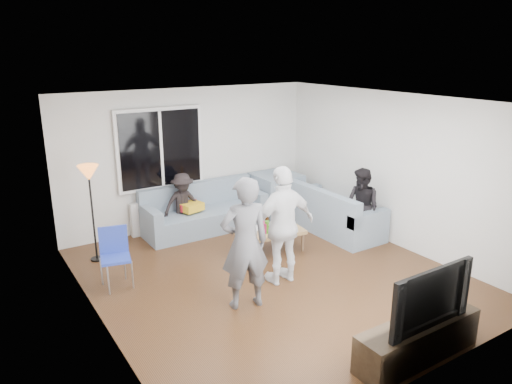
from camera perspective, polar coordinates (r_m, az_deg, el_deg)
floor at (r=7.38m, az=1.90°, el=-10.00°), size 5.00×5.50×0.04m
ceiling at (r=6.62m, az=2.12°, el=10.85°), size 5.00×5.50×0.04m
wall_back at (r=9.22m, az=-7.87°, el=4.06°), size 5.00×0.04×2.60m
wall_front at (r=5.01m, az=20.52°, el=-7.87°), size 5.00×0.04×2.60m
wall_left at (r=5.90m, az=-18.62°, el=-3.98°), size 0.04×5.50×2.60m
wall_right at (r=8.53m, az=16.08°, el=2.52°), size 0.04×5.50×2.60m
window_frame at (r=8.87m, az=-11.23°, el=5.04°), size 1.62×0.06×1.47m
window_glass at (r=8.83m, az=-11.13°, el=5.00°), size 1.50×0.02×1.35m
window_mullion at (r=8.82m, az=-11.11°, el=4.99°), size 0.05×0.03×1.35m
radiator at (r=9.16m, az=-10.70°, el=-2.62°), size 1.30×0.12×0.62m
potted_plant at (r=9.07m, az=-9.35°, el=0.57°), size 0.22×0.18×0.37m
vase at (r=8.96m, az=-11.60°, el=-0.42°), size 0.20×0.20×0.18m
sofa_back_section at (r=9.03m, az=-6.09°, el=-1.91°), size 2.30×0.85×0.85m
sofa_right_section at (r=9.06m, az=9.06°, el=-1.97°), size 2.00×0.85×0.85m
sofa_corner at (r=9.83m, az=2.38°, el=-0.28°), size 0.85×0.85×0.85m
cushion_yellow at (r=8.88m, az=-7.65°, el=-1.73°), size 0.45×0.40×0.14m
cushion_red at (r=8.94m, az=-7.95°, el=-1.60°), size 0.41×0.36×0.13m
coffee_table at (r=8.08m, az=1.62°, el=-5.82°), size 1.17×0.75×0.40m
pitcher at (r=7.88m, az=0.99°, el=-4.19°), size 0.17×0.17×0.17m
side_chair at (r=7.16m, az=-16.23°, el=-7.59°), size 0.48×0.48×0.86m
floor_lamp at (r=8.01m, az=-18.72°, el=-2.50°), size 0.32×0.32×1.56m
player_left at (r=6.22m, az=-1.33°, el=-6.09°), size 0.72×0.55×1.77m
player_right at (r=6.89m, az=3.26°, el=-3.95°), size 1.02×0.43×1.73m
spectator_right at (r=8.49m, az=12.38°, el=-1.72°), size 0.54×0.67×1.33m
spectator_back at (r=8.85m, az=-8.61°, el=-1.41°), size 0.77×0.48×1.14m
tv_console at (r=5.81m, az=18.55°, el=-16.21°), size 1.60×0.40×0.44m
television at (r=5.53m, az=19.09°, el=-11.32°), size 1.18×0.15×0.68m
bottle_d at (r=8.00m, az=3.22°, el=-3.50°), size 0.07×0.07×0.27m
bottle_a at (r=7.93m, az=-0.61°, el=-3.78°), size 0.07×0.07×0.23m
bottle_b at (r=7.83m, az=1.31°, el=-4.16°), size 0.08×0.08×0.21m
bottle_c at (r=8.14m, az=1.30°, el=-3.44°), size 0.07×0.07×0.18m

